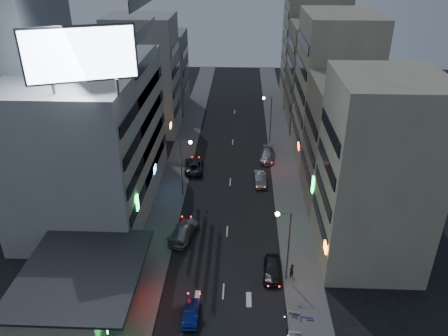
# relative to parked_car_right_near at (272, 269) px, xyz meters

# --- Properties ---
(ground) EXTENTS (180.00, 180.00, 0.00)m
(ground) POSITION_rel_parked_car_right_near_xyz_m (-4.90, -6.64, -0.75)
(ground) COLOR black
(ground) RESTS_ON ground
(sidewalk_left) EXTENTS (4.00, 120.00, 0.12)m
(sidewalk_left) POSITION_rel_parked_car_right_near_xyz_m (-12.90, 23.36, -0.69)
(sidewalk_left) COLOR #4C4C4F
(sidewalk_left) RESTS_ON ground
(sidewalk_right) EXTENTS (4.00, 120.00, 0.12)m
(sidewalk_right) POSITION_rel_parked_car_right_near_xyz_m (3.10, 23.36, -0.69)
(sidewalk_right) COLOR #4C4C4F
(sidewalk_right) RESTS_ON ground
(food_court) EXTENTS (11.00, 13.00, 3.88)m
(food_court) POSITION_rel_parked_car_right_near_xyz_m (-18.80, -4.64, 1.23)
(food_court) COLOR #AEA988
(food_court) RESTS_ON ground
(white_building) EXTENTS (14.00, 24.00, 18.00)m
(white_building) POSITION_rel_parked_car_right_near_xyz_m (-21.90, 13.36, 8.25)
(white_building) COLOR #A2A19D
(white_building) RESTS_ON ground
(grey_tower) EXTENTS (10.00, 14.00, 34.00)m
(grey_tower) POSITION_rel_parked_car_right_near_xyz_m (-30.90, 16.36, 16.25)
(grey_tower) COLOR gray
(grey_tower) RESTS_ON ground
(shophouse_near) EXTENTS (10.00, 11.00, 20.00)m
(shophouse_near) POSITION_rel_parked_car_right_near_xyz_m (10.10, 3.86, 9.25)
(shophouse_near) COLOR #AEA988
(shophouse_near) RESTS_ON ground
(shophouse_mid) EXTENTS (11.00, 12.00, 16.00)m
(shophouse_mid) POSITION_rel_parked_car_right_near_xyz_m (10.60, 15.36, 7.25)
(shophouse_mid) COLOR gray
(shophouse_mid) RESTS_ON ground
(shophouse_far) EXTENTS (10.00, 14.00, 22.00)m
(shophouse_far) POSITION_rel_parked_car_right_near_xyz_m (10.10, 28.36, 10.25)
(shophouse_far) COLOR #AEA988
(shophouse_far) RESTS_ON ground
(far_left_a) EXTENTS (11.00, 10.00, 20.00)m
(far_left_a) POSITION_rel_parked_car_right_near_xyz_m (-20.40, 38.36, 9.25)
(far_left_a) COLOR #A2A19D
(far_left_a) RESTS_ON ground
(far_left_b) EXTENTS (12.00, 10.00, 15.00)m
(far_left_b) POSITION_rel_parked_car_right_near_xyz_m (-20.90, 51.36, 6.75)
(far_left_b) COLOR gray
(far_left_b) RESTS_ON ground
(far_right_a) EXTENTS (11.00, 12.00, 18.00)m
(far_right_a) POSITION_rel_parked_car_right_near_xyz_m (10.60, 43.36, 8.25)
(far_right_a) COLOR gray
(far_right_a) RESTS_ON ground
(far_right_b) EXTENTS (12.00, 12.00, 24.00)m
(far_right_b) POSITION_rel_parked_car_right_near_xyz_m (11.10, 57.36, 11.25)
(far_right_b) COLOR #AEA988
(far_right_b) RESTS_ON ground
(billboard) EXTENTS (9.52, 3.75, 6.20)m
(billboard) POSITION_rel_parked_car_right_near_xyz_m (-17.89, 3.34, 20.91)
(billboard) COLOR #595B60
(billboard) RESTS_ON white_building
(street_lamp_right_near) EXTENTS (1.60, 0.44, 8.02)m
(street_lamp_right_near) POSITION_rel_parked_car_right_near_xyz_m (1.00, -0.64, 4.61)
(street_lamp_right_near) COLOR #595B60
(street_lamp_right_near) RESTS_ON sidewalk_right
(street_lamp_left) EXTENTS (1.60, 0.44, 8.02)m
(street_lamp_left) POSITION_rel_parked_car_right_near_xyz_m (-10.81, 15.36, 4.61)
(street_lamp_left) COLOR #595B60
(street_lamp_left) RESTS_ON sidewalk_left
(street_lamp_right_far) EXTENTS (1.60, 0.44, 8.02)m
(street_lamp_right_far) POSITION_rel_parked_car_right_near_xyz_m (1.00, 33.36, 4.61)
(street_lamp_right_far) COLOR #595B60
(street_lamp_right_far) RESTS_ON sidewalk_right
(parked_car_right_near) EXTENTS (2.05, 4.53, 1.51)m
(parked_car_right_near) POSITION_rel_parked_car_right_near_xyz_m (0.00, 0.00, 0.00)
(parked_car_right_near) COLOR #27272C
(parked_car_right_near) RESTS_ON ground
(parked_car_right_mid) EXTENTS (1.75, 4.43, 1.43)m
(parked_car_right_mid) POSITION_rel_parked_car_right_near_xyz_m (-0.67, 19.16, -0.04)
(parked_car_right_mid) COLOR #94959C
(parked_car_right_mid) RESTS_ON ground
(parked_car_left) EXTENTS (3.11, 5.86, 1.57)m
(parked_car_left) POSITION_rel_parked_car_right_near_xyz_m (-10.49, 22.79, 0.03)
(parked_car_left) COLOR #27272C
(parked_car_left) RESTS_ON ground
(parked_car_right_far) EXTENTS (2.64, 5.35, 1.50)m
(parked_car_right_far) POSITION_rel_parked_car_right_near_xyz_m (0.70, 26.73, -0.01)
(parked_car_right_far) COLOR #999CA1
(parked_car_right_far) RESTS_ON ground
(road_car_blue) EXTENTS (1.36, 3.86, 1.27)m
(road_car_blue) POSITION_rel_parked_car_right_near_xyz_m (-7.65, -6.17, -0.12)
(road_car_blue) COLOR navy
(road_car_blue) RESTS_ON ground
(road_car_silver) EXTENTS (3.54, 6.19, 1.69)m
(road_car_silver) POSITION_rel_parked_car_right_near_xyz_m (-9.90, 6.07, 0.09)
(road_car_silver) COLOR gray
(road_car_silver) RESTS_ON ground
(person) EXTENTS (0.69, 0.68, 1.60)m
(person) POSITION_rel_parked_car_right_near_xyz_m (1.94, -0.35, 0.16)
(person) COLOR black
(person) RESTS_ON sidewalk_right
(scooter_black_a) EXTENTS (1.07, 1.68, 0.98)m
(scooter_black_a) POSITION_rel_parked_car_right_near_xyz_m (2.98, -8.36, -0.15)
(scooter_black_a) COLOR black
(scooter_black_a) RESTS_ON sidewalk_right
(scooter_silver_a) EXTENTS (0.67, 1.70, 1.02)m
(scooter_silver_a) POSITION_rel_parked_car_right_near_xyz_m (2.17, -7.46, -0.13)
(scooter_silver_a) COLOR #A7AAAF
(scooter_silver_a) RESTS_ON sidewalk_right
(scooter_blue) EXTENTS (0.80, 1.82, 1.08)m
(scooter_blue) POSITION_rel_parked_car_right_near_xyz_m (3.50, -5.78, -0.10)
(scooter_blue) COLOR navy
(scooter_blue) RESTS_ON sidewalk_right
(scooter_black_b) EXTENTS (1.17, 1.78, 1.04)m
(scooter_black_b) POSITION_rel_parked_car_right_near_xyz_m (2.21, -5.62, -0.12)
(scooter_black_b) COLOR black
(scooter_black_b) RESTS_ON sidewalk_right
(scooter_silver_b) EXTENTS (0.89, 1.81, 1.06)m
(scooter_silver_b) POSITION_rel_parked_car_right_near_xyz_m (2.36, -5.12, -0.11)
(scooter_silver_b) COLOR #95989B
(scooter_silver_b) RESTS_ON sidewalk_right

